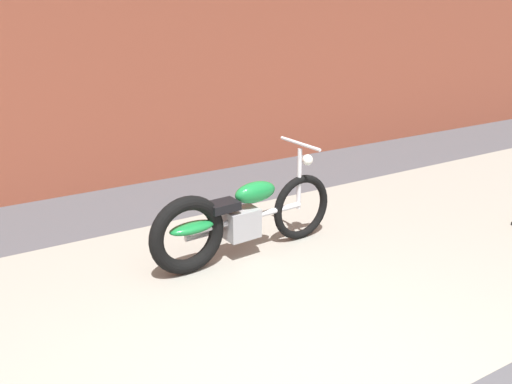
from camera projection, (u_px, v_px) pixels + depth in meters
sidewalk_slab at (200, 305)px, 4.34m from camera, size 36.00×3.50×0.01m
motorcycle_green at (234, 219)px, 5.00m from camera, size 2.01×0.58×1.03m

